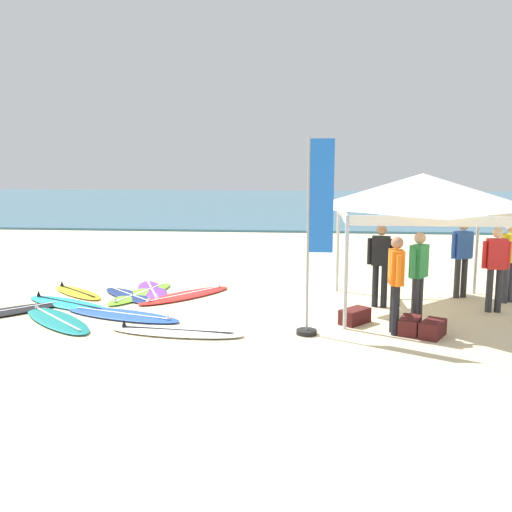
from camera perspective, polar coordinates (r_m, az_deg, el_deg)
name	(u,v)px	position (r m, az deg, el deg)	size (l,w,h in m)	color
ground_plane	(267,310)	(11.60, 1.06, -5.46)	(80.00, 80.00, 0.00)	beige
sea	(298,203)	(42.38, 4.24, 5.32)	(80.00, 36.00, 0.10)	#386B84
canopy_tent	(422,192)	(11.81, 16.26, 6.18)	(3.23, 3.23, 2.75)	#B7B7BC
surfboard_blue	(122,315)	(11.44, -13.21, -5.73)	(2.66, 1.47, 0.19)	blue
surfboard_black	(5,312)	(12.40, -23.77, -5.13)	(2.14, 2.22, 0.19)	black
surfboard_purple	(152,291)	(13.39, -10.32, -3.45)	(1.43, 2.36, 0.19)	purple
surfboard_yellow	(77,292)	(13.64, -17.41, -3.49)	(1.77, 1.63, 0.19)	yellow
surfboard_white	(176,331)	(10.17, -7.96, -7.47)	(2.46, 0.91, 0.19)	white
surfboard_cyan	(68,304)	(12.65, -18.28, -4.53)	(2.40, 1.68, 0.19)	#23B2CC
surfboard_teal	(57,320)	(11.44, -19.29, -6.03)	(2.24, 2.20, 0.19)	#19847F
surfboard_lime	(141,294)	(13.16, -11.45, -3.71)	(1.27, 2.44, 0.19)	#7AD12D
surfboard_red	(185,295)	(12.86, -7.05, -3.90)	(2.08, 2.34, 0.19)	red
surfboard_navy	(130,296)	(13.02, -12.45, -3.88)	(1.85, 1.83, 0.19)	navy
person_yellow	(510,257)	(13.21, 24.00, -0.08)	(0.46, 0.39, 1.71)	#383842
person_orange	(396,278)	(10.13, 13.78, -2.16)	(0.23, 0.55, 1.71)	black
person_black	(381,260)	(11.95, 12.33, -0.39)	(0.54, 0.28, 1.71)	black
person_red	(496,263)	(12.23, 22.82, -0.69)	(0.55, 0.23, 1.71)	#2D2D33
person_green	(418,271)	(10.87, 15.91, -1.48)	(0.39, 0.46, 1.71)	#2D2D33
person_blue	(462,254)	(13.30, 19.87, 0.23)	(0.51, 0.34, 1.71)	#2D2D33
banner_flag	(315,245)	(9.74, 5.87, 1.10)	(0.60, 0.36, 3.40)	#99999E
gear_bag_near_tent	(433,329)	(10.32, 17.23, -6.96)	(0.60, 0.32, 0.28)	#4C1919
gear_bag_by_pole	(355,316)	(10.81, 9.83, -5.93)	(0.60, 0.32, 0.28)	#4C1919
gear_bag_on_sand	(410,325)	(10.43, 15.11, -6.70)	(0.60, 0.32, 0.28)	#4C1919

